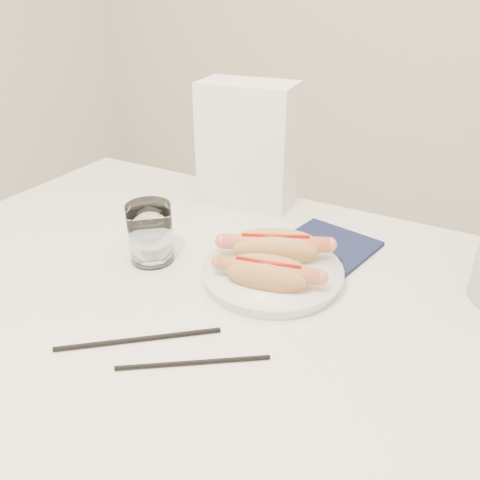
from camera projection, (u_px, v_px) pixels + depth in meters
The scene contains 9 objects.
table at pixel (216, 317), 0.81m from camera, with size 1.20×0.80×0.75m.
plate at pixel (272, 274), 0.80m from camera, with size 0.23×0.23×0.02m, color white.
hotdog_left at pixel (275, 247), 0.82m from camera, with size 0.17×0.12×0.05m.
hotdog_right at pixel (268, 273), 0.75m from camera, with size 0.16×0.09×0.04m.
water_glass at pixel (150, 233), 0.84m from camera, with size 0.08×0.08×0.11m, color white.
chopstick_near at pixel (139, 339), 0.67m from camera, with size 0.01×0.01×0.23m, color black.
chopstick_far at pixel (193, 363), 0.63m from camera, with size 0.01×0.01×0.20m, color black.
napkin_box at pixel (248, 145), 1.02m from camera, with size 0.19×0.11×0.26m, color white.
navy_napkin at pixel (326, 246), 0.90m from camera, with size 0.16×0.16×0.01m, color #111938.
Camera 1 is at (0.35, -0.55, 1.19)m, focal length 36.20 mm.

